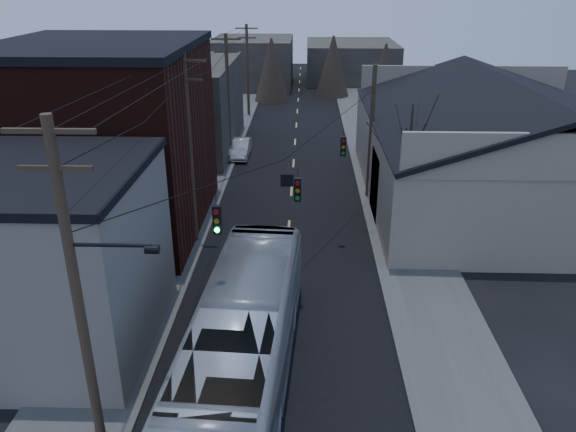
{
  "coord_description": "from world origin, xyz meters",
  "views": [
    {
      "loc": [
        0.89,
        -9.39,
        13.39
      ],
      "look_at": [
        0.12,
        14.73,
        3.0
      ],
      "focal_mm": 35.0,
      "sensor_mm": 36.0,
      "label": 1
    }
  ],
  "objects": [
    {
      "name": "utility_lines",
      "position": [
        -3.11,
        24.14,
        4.95
      ],
      "size": [
        11.24,
        45.28,
        10.5
      ],
      "color": "#382B1E",
      "rests_on": "ground"
    },
    {
      "name": "building_left_far",
      "position": [
        -9.5,
        36.0,
        3.5
      ],
      "size": [
        9.0,
        14.0,
        7.0
      ],
      "primitive_type": "cube",
      "color": "#332F29",
      "rests_on": "ground"
    },
    {
      "name": "building_brick",
      "position": [
        -10.0,
        20.0,
        5.0
      ],
      "size": [
        10.0,
        12.0,
        10.0
      ],
      "primitive_type": "cube",
      "color": "black",
      "rests_on": "ground"
    },
    {
      "name": "bus",
      "position": [
        -1.16,
        6.58,
        1.83
      ],
      "size": [
        3.84,
        13.28,
        3.66
      ],
      "primitive_type": "imported",
      "rotation": [
        0.0,
        0.0,
        3.08
      ],
      "color": "#A6ABB2",
      "rests_on": "ground"
    },
    {
      "name": "parked_car",
      "position": [
        -4.3,
        33.57,
        0.7
      ],
      "size": [
        1.48,
        4.25,
        1.4
      ],
      "primitive_type": "imported",
      "rotation": [
        0.0,
        0.0,
        -0.0
      ],
      "color": "#A7A9AE",
      "rests_on": "ground"
    },
    {
      "name": "building_clapboard",
      "position": [
        -9.0,
        9.0,
        3.5
      ],
      "size": [
        8.0,
        8.0,
        7.0
      ],
      "primitive_type": "cube",
      "color": "gray",
      "rests_on": "ground"
    },
    {
      "name": "warehouse",
      "position": [
        13.0,
        25.0,
        2.7
      ],
      "size": [
        16.16,
        20.6,
        7.73
      ],
      "color": "gray",
      "rests_on": "ground"
    },
    {
      "name": "building_far_left",
      "position": [
        -6.0,
        65.0,
        3.0
      ],
      "size": [
        10.0,
        12.0,
        6.0
      ],
      "primitive_type": "cube",
      "color": "#332F29",
      "rests_on": "ground"
    },
    {
      "name": "sidewalk_right",
      "position": [
        6.5,
        30.0,
        0.06
      ],
      "size": [
        4.0,
        110.0,
        0.12
      ],
      "primitive_type": "cube",
      "color": "#474744",
      "rests_on": "ground"
    },
    {
      "name": "road_surface",
      "position": [
        0.0,
        30.0,
        0.01
      ],
      "size": [
        9.0,
        110.0,
        0.02
      ],
      "primitive_type": "cube",
      "color": "black",
      "rests_on": "ground"
    },
    {
      "name": "building_far_right",
      "position": [
        7.0,
        70.0,
        2.5
      ],
      "size": [
        12.0,
        14.0,
        5.0
      ],
      "primitive_type": "cube",
      "color": "#332F29",
      "rests_on": "ground"
    },
    {
      "name": "bare_tree",
      "position": [
        6.5,
        20.0,
        3.6
      ],
      "size": [
        0.4,
        0.4,
        7.2
      ],
      "primitive_type": "cone",
      "color": "black",
      "rests_on": "ground"
    },
    {
      "name": "sidewalk_left",
      "position": [
        -6.5,
        30.0,
        0.06
      ],
      "size": [
        4.0,
        110.0,
        0.12
      ],
      "primitive_type": "cube",
      "color": "#474744",
      "rests_on": "ground"
    }
  ]
}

